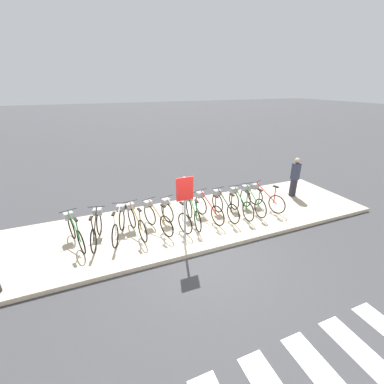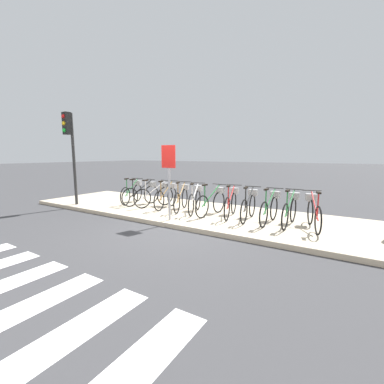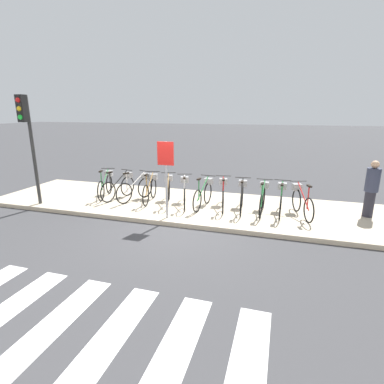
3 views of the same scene
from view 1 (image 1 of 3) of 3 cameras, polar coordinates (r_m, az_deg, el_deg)
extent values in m
plane|color=#38383A|center=(7.10, 2.47, -13.65)|extent=(120.00, 120.00, 0.00)
cube|color=#B7A88E|center=(8.33, -2.29, -7.07)|extent=(13.07, 3.29, 0.12)
torus|color=black|center=(7.34, -23.42, -10.20)|extent=(0.21, 0.64, 0.66)
torus|color=black|center=(8.11, -25.19, -7.23)|extent=(0.21, 0.64, 0.66)
cylinder|color=#267238|center=(7.60, -24.68, -6.94)|extent=(0.28, 0.89, 0.56)
cylinder|color=#267238|center=(7.30, -24.05, -7.79)|extent=(0.04, 0.04, 0.59)
cube|color=black|center=(7.15, -24.46, -5.61)|extent=(0.12, 0.21, 0.04)
cylinder|color=#262626|center=(7.87, -25.87, -3.70)|extent=(0.45, 0.15, 0.02)
cube|color=gray|center=(7.99, -25.73, -4.76)|extent=(0.28, 0.26, 0.18)
torus|color=black|center=(7.27, -21.05, -10.13)|extent=(0.18, 0.65, 0.66)
torus|color=black|center=(8.03, -19.95, -6.66)|extent=(0.18, 0.65, 0.66)
cylinder|color=black|center=(7.52, -20.75, -6.58)|extent=(0.23, 0.90, 0.56)
cylinder|color=black|center=(7.22, -21.21, -7.63)|extent=(0.04, 0.04, 0.59)
cube|color=black|center=(7.08, -21.57, -5.42)|extent=(0.11, 0.21, 0.04)
cylinder|color=#262626|center=(7.78, -20.50, -3.07)|extent=(0.45, 0.13, 0.02)
cube|color=gray|center=(7.90, -20.26, -4.12)|extent=(0.28, 0.25, 0.18)
torus|color=black|center=(7.29, -16.71, -9.37)|extent=(0.25, 0.63, 0.66)
torus|color=black|center=(8.05, -15.31, -5.96)|extent=(0.25, 0.63, 0.66)
cylinder|color=silver|center=(7.54, -16.19, -5.85)|extent=(0.34, 0.87, 0.56)
cylinder|color=silver|center=(7.25, -16.76, -6.87)|extent=(0.04, 0.04, 0.59)
cube|color=black|center=(7.10, -17.05, -4.66)|extent=(0.13, 0.21, 0.04)
cylinder|color=#262626|center=(7.80, -15.74, -2.36)|extent=(0.44, 0.18, 0.02)
cube|color=gray|center=(7.92, -15.52, -3.42)|extent=(0.29, 0.27, 0.18)
torus|color=black|center=(7.34, -10.92, -8.52)|extent=(0.14, 0.65, 0.66)
torus|color=black|center=(8.08, -13.27, -5.59)|extent=(0.14, 0.65, 0.66)
cylinder|color=olive|center=(7.58, -12.32, -5.26)|extent=(0.18, 0.91, 0.56)
cylinder|color=olive|center=(7.29, -11.45, -6.10)|extent=(0.04, 0.04, 0.59)
cube|color=black|center=(7.15, -11.65, -3.89)|extent=(0.10, 0.21, 0.04)
cylinder|color=#262626|center=(7.84, -13.64, -2.00)|extent=(0.46, 0.10, 0.02)
cube|color=gray|center=(7.96, -13.63, -3.08)|extent=(0.27, 0.24, 0.18)
torus|color=black|center=(7.47, -5.67, -7.58)|extent=(0.24, 0.64, 0.66)
torus|color=black|center=(8.13, -9.36, -5.06)|extent=(0.24, 0.64, 0.66)
cylinder|color=olive|center=(7.67, -7.71, -4.55)|extent=(0.32, 0.88, 0.56)
cylinder|color=olive|center=(7.41, -6.32, -5.24)|extent=(0.04, 0.04, 0.59)
cube|color=black|center=(7.27, -6.43, -3.05)|extent=(0.13, 0.21, 0.04)
cylinder|color=#262626|center=(7.89, -9.62, -1.48)|extent=(0.44, 0.17, 0.02)
cube|color=gray|center=(8.01, -9.72, -2.58)|extent=(0.29, 0.26, 0.18)
torus|color=black|center=(7.57, -1.53, -7.02)|extent=(0.24, 0.64, 0.66)
torus|color=black|center=(8.21, -5.50, -4.58)|extent=(0.24, 0.64, 0.66)
cylinder|color=silver|center=(7.76, -3.65, -4.04)|extent=(0.31, 0.88, 0.56)
cylinder|color=silver|center=(7.51, -2.15, -4.70)|extent=(0.04, 0.04, 0.59)
cube|color=black|center=(7.37, -2.19, -2.53)|extent=(0.13, 0.21, 0.04)
cylinder|color=#262626|center=(7.96, -5.65, -1.02)|extent=(0.45, 0.16, 0.02)
cube|color=gray|center=(8.08, -5.80, -2.11)|extent=(0.29, 0.26, 0.18)
torus|color=black|center=(7.67, 1.28, -6.57)|extent=(0.10, 0.66, 0.66)
torus|color=black|center=(8.43, -0.64, -3.68)|extent=(0.10, 0.66, 0.66)
cylinder|color=#267238|center=(7.93, 0.27, -3.37)|extent=(0.12, 0.92, 0.56)
cylinder|color=#267238|center=(7.63, 1.01, -4.21)|extent=(0.03, 0.03, 0.59)
cube|color=black|center=(7.49, 1.02, -2.06)|extent=(0.09, 0.21, 0.04)
cylinder|color=#262626|center=(8.19, -0.66, -0.19)|extent=(0.46, 0.07, 0.02)
cube|color=gray|center=(8.31, -0.75, -1.24)|extent=(0.26, 0.22, 0.18)
torus|color=black|center=(8.03, 5.71, -5.26)|extent=(0.16, 0.65, 0.66)
torus|color=black|center=(8.66, 1.95, -2.93)|extent=(0.16, 0.65, 0.66)
cylinder|color=red|center=(8.22, 3.80, -2.41)|extent=(0.21, 0.91, 0.56)
cylinder|color=red|center=(7.98, 5.23, -3.04)|extent=(0.04, 0.04, 0.59)
cube|color=black|center=(7.85, 5.31, -0.97)|extent=(0.11, 0.21, 0.04)
cylinder|color=#262626|center=(8.43, 2.01, 0.49)|extent=(0.46, 0.11, 0.02)
cube|color=gray|center=(8.54, 1.79, -0.55)|extent=(0.27, 0.24, 0.18)
torus|color=black|center=(8.20, 9.13, -4.82)|extent=(0.10, 0.66, 0.66)
torus|color=black|center=(8.85, 5.68, -2.44)|extent=(0.10, 0.66, 0.66)
cylinder|color=black|center=(8.40, 7.43, -1.97)|extent=(0.12, 0.92, 0.56)
cylinder|color=black|center=(8.15, 8.74, -2.62)|extent=(0.03, 0.03, 0.59)
cube|color=black|center=(8.02, 8.88, -0.59)|extent=(0.09, 0.21, 0.04)
cylinder|color=#262626|center=(8.63, 5.83, 0.91)|extent=(0.46, 0.07, 0.02)
cube|color=gray|center=(8.74, 5.60, -0.10)|extent=(0.26, 0.22, 0.18)
torus|color=black|center=(8.43, 12.37, -4.26)|extent=(0.05, 0.66, 0.66)
torus|color=black|center=(9.11, 9.30, -1.87)|extent=(0.05, 0.66, 0.66)
cylinder|color=#267238|center=(8.65, 10.90, -1.45)|extent=(0.05, 0.92, 0.56)
cylinder|color=#267238|center=(8.39, 12.08, -2.11)|extent=(0.03, 0.03, 0.59)
cube|color=black|center=(8.27, 12.26, -0.13)|extent=(0.07, 0.20, 0.04)
cylinder|color=#262626|center=(8.89, 9.53, 1.39)|extent=(0.46, 0.03, 0.02)
cube|color=gray|center=(9.00, 9.29, 0.41)|extent=(0.24, 0.20, 0.18)
torus|color=black|center=(8.73, 14.95, -3.55)|extent=(0.05, 0.66, 0.66)
torus|color=black|center=(9.39, 11.79, -1.29)|extent=(0.05, 0.66, 0.66)
cylinder|color=#267238|center=(8.94, 13.46, -0.85)|extent=(0.05, 0.92, 0.56)
cylinder|color=#267238|center=(8.69, 14.68, -1.47)|extent=(0.03, 0.03, 0.59)
cube|color=black|center=(8.57, 14.88, 0.45)|extent=(0.07, 0.20, 0.04)
cylinder|color=#262626|center=(9.18, 12.06, 1.89)|extent=(0.46, 0.03, 0.02)
cube|color=gray|center=(9.28, 11.81, 0.93)|extent=(0.24, 0.20, 0.18)
torus|color=black|center=(9.17, 18.33, -2.63)|extent=(0.23, 0.64, 0.66)
torus|color=black|center=(9.61, 13.85, -0.89)|extent=(0.23, 0.64, 0.66)
cylinder|color=red|center=(9.28, 16.21, -0.26)|extent=(0.31, 0.88, 0.56)
cylinder|color=red|center=(9.11, 17.90, -0.70)|extent=(0.04, 0.04, 0.59)
cube|color=black|center=(8.99, 18.15, 1.14)|extent=(0.13, 0.21, 0.04)
cylinder|color=#262626|center=(9.41, 14.17, 2.22)|extent=(0.45, 0.16, 0.02)
cube|color=gray|center=(9.50, 13.83, 1.26)|extent=(0.29, 0.26, 0.18)
cylinder|color=#23232D|center=(10.83, 21.55, 1.00)|extent=(0.26, 0.26, 0.70)
cylinder|color=#2D3347|center=(10.62, 22.06, 4.33)|extent=(0.34, 0.34, 0.63)
sphere|color=tan|center=(10.50, 22.40, 6.47)|extent=(0.20, 0.20, 0.20)
cylinder|color=#99999E|center=(6.59, -1.61, -5.05)|extent=(0.06, 0.06, 2.04)
cube|color=red|center=(6.27, -1.62, 0.67)|extent=(0.44, 0.03, 0.60)
camera|label=2|loc=(6.64, 62.23, -10.83)|focal=24.00mm
camera|label=3|loc=(5.34, 80.83, -11.76)|focal=28.00mm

